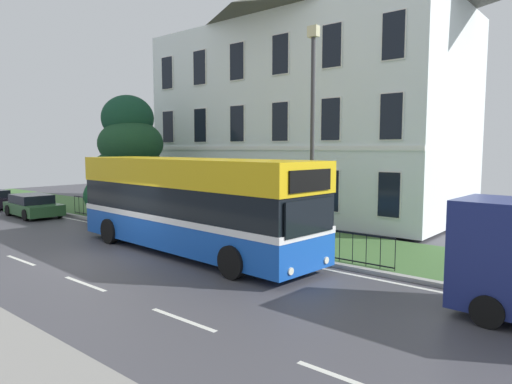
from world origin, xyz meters
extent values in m
cube|color=#45454B|center=(0.00, 0.00, -0.03)|extent=(60.00, 56.00, 0.06)
cube|color=silver|center=(0.00, 3.65, 0.00)|extent=(54.00, 0.14, 0.01)
cube|color=silver|center=(-2.00, -1.80, 0.00)|extent=(2.00, 0.12, 0.01)
cube|color=silver|center=(2.00, -1.80, 0.00)|extent=(2.00, 0.12, 0.01)
cube|color=silver|center=(6.00, -1.80, 0.00)|extent=(2.00, 0.12, 0.01)
cube|color=silver|center=(10.00, -1.80, 0.00)|extent=(2.00, 0.12, 0.01)
cube|color=#9E9E99|center=(0.00, 4.12, 0.06)|extent=(57.00, 0.24, 0.12)
cube|color=#436B37|center=(0.00, 6.44, 0.06)|extent=(57.00, 4.41, 0.12)
cube|color=white|center=(-0.94, 13.41, 5.13)|extent=(16.29, 8.49, 10.02)
pyramid|color=#4B4B45|center=(-0.94, 13.41, 11.34)|extent=(16.62, 8.66, 2.39)
cube|color=white|center=(-0.94, 9.13, 3.67)|extent=(16.29, 0.06, 0.20)
cube|color=#2D333D|center=(-0.94, 9.12, 1.22)|extent=(1.10, 0.06, 2.20)
cube|color=white|center=(-7.73, 9.12, 1.82)|extent=(1.00, 0.04, 1.89)
cube|color=black|center=(-7.73, 9.10, 1.82)|extent=(0.90, 0.03, 1.79)
cube|color=white|center=(-5.02, 9.12, 1.82)|extent=(1.00, 0.04, 1.89)
cube|color=black|center=(-5.02, 9.10, 1.82)|extent=(0.90, 0.03, 1.79)
cube|color=white|center=(-2.30, 9.12, 1.82)|extent=(1.00, 0.04, 1.89)
cube|color=black|center=(-2.30, 9.10, 1.82)|extent=(0.90, 0.03, 1.79)
cube|color=white|center=(0.41, 9.12, 1.82)|extent=(1.00, 0.04, 1.89)
cube|color=black|center=(0.41, 9.10, 1.82)|extent=(0.90, 0.03, 1.79)
cube|color=white|center=(3.13, 9.12, 1.82)|extent=(1.00, 0.04, 1.89)
cube|color=black|center=(3.13, 9.10, 1.82)|extent=(0.90, 0.03, 1.79)
cube|color=white|center=(5.85, 9.12, 1.82)|extent=(1.00, 0.04, 1.89)
cube|color=black|center=(5.85, 9.10, 1.82)|extent=(0.90, 0.03, 1.79)
cube|color=white|center=(-7.73, 9.12, 4.90)|extent=(1.00, 0.04, 1.89)
cube|color=black|center=(-7.73, 9.10, 4.90)|extent=(0.90, 0.03, 1.79)
cube|color=white|center=(-5.02, 9.12, 4.90)|extent=(1.00, 0.04, 1.89)
cube|color=black|center=(-5.02, 9.10, 4.90)|extent=(0.90, 0.03, 1.79)
cube|color=white|center=(-2.30, 9.12, 4.90)|extent=(1.00, 0.04, 1.89)
cube|color=black|center=(-2.30, 9.10, 4.90)|extent=(0.90, 0.03, 1.79)
cube|color=white|center=(0.41, 9.12, 4.90)|extent=(1.00, 0.04, 1.89)
cube|color=black|center=(0.41, 9.10, 4.90)|extent=(0.90, 0.03, 1.79)
cube|color=white|center=(3.13, 9.12, 4.90)|extent=(1.00, 0.04, 1.89)
cube|color=black|center=(3.13, 9.10, 4.90)|extent=(0.90, 0.03, 1.79)
cube|color=white|center=(5.85, 9.12, 4.90)|extent=(1.00, 0.04, 1.89)
cube|color=black|center=(5.85, 9.10, 4.90)|extent=(0.90, 0.03, 1.79)
cube|color=white|center=(-7.73, 9.12, 7.99)|extent=(1.00, 0.04, 1.89)
cube|color=black|center=(-7.73, 9.10, 7.99)|extent=(0.90, 0.03, 1.79)
cube|color=white|center=(-5.02, 9.12, 7.99)|extent=(1.00, 0.04, 1.89)
cube|color=black|center=(-5.02, 9.10, 7.99)|extent=(0.90, 0.03, 1.79)
cube|color=white|center=(-2.30, 9.12, 7.99)|extent=(1.00, 0.04, 1.89)
cube|color=black|center=(-2.30, 9.10, 7.99)|extent=(0.90, 0.03, 1.79)
cube|color=white|center=(0.41, 9.12, 7.99)|extent=(1.00, 0.04, 1.89)
cube|color=black|center=(0.41, 9.10, 7.99)|extent=(0.90, 0.03, 1.79)
cube|color=white|center=(3.13, 9.12, 7.99)|extent=(1.00, 0.04, 1.89)
cube|color=black|center=(3.13, 9.10, 7.99)|extent=(0.90, 0.03, 1.79)
cube|color=white|center=(5.85, 9.12, 7.99)|extent=(1.00, 0.04, 1.89)
cube|color=black|center=(5.85, 9.10, 7.99)|extent=(0.90, 0.03, 1.79)
cube|color=black|center=(-0.94, 4.40, 1.07)|extent=(18.11, 0.04, 0.04)
cube|color=black|center=(-0.94, 4.40, 0.20)|extent=(18.11, 0.04, 0.04)
cylinder|color=black|center=(-10.00, 4.40, 0.59)|extent=(0.02, 0.02, 0.95)
cylinder|color=black|center=(-9.55, 4.40, 0.59)|extent=(0.02, 0.02, 0.95)
cylinder|color=black|center=(-9.09, 4.40, 0.59)|extent=(0.02, 0.02, 0.95)
cylinder|color=black|center=(-8.64, 4.40, 0.59)|extent=(0.02, 0.02, 0.95)
cylinder|color=black|center=(-8.19, 4.40, 0.59)|extent=(0.02, 0.02, 0.95)
cylinder|color=black|center=(-7.74, 4.40, 0.59)|extent=(0.02, 0.02, 0.95)
cylinder|color=black|center=(-7.28, 4.40, 0.59)|extent=(0.02, 0.02, 0.95)
cylinder|color=black|center=(-6.83, 4.40, 0.59)|extent=(0.02, 0.02, 0.95)
cylinder|color=black|center=(-6.38, 4.40, 0.59)|extent=(0.02, 0.02, 0.95)
cylinder|color=black|center=(-5.92, 4.40, 0.59)|extent=(0.02, 0.02, 0.95)
cylinder|color=black|center=(-5.47, 4.40, 0.59)|extent=(0.02, 0.02, 0.95)
cylinder|color=black|center=(-5.02, 4.40, 0.59)|extent=(0.02, 0.02, 0.95)
cylinder|color=black|center=(-4.57, 4.40, 0.59)|extent=(0.02, 0.02, 0.95)
cylinder|color=black|center=(-4.11, 4.40, 0.59)|extent=(0.02, 0.02, 0.95)
cylinder|color=black|center=(-3.66, 4.40, 0.59)|extent=(0.02, 0.02, 0.95)
cylinder|color=black|center=(-3.21, 4.40, 0.59)|extent=(0.02, 0.02, 0.95)
cylinder|color=black|center=(-2.75, 4.40, 0.59)|extent=(0.02, 0.02, 0.95)
cylinder|color=black|center=(-2.30, 4.40, 0.59)|extent=(0.02, 0.02, 0.95)
cylinder|color=black|center=(-1.85, 4.40, 0.59)|extent=(0.02, 0.02, 0.95)
cylinder|color=black|center=(-1.40, 4.40, 0.59)|extent=(0.02, 0.02, 0.95)
cylinder|color=black|center=(-0.94, 4.40, 0.59)|extent=(0.02, 0.02, 0.95)
cylinder|color=black|center=(-0.49, 4.40, 0.59)|extent=(0.02, 0.02, 0.95)
cylinder|color=black|center=(-0.04, 4.40, 0.59)|extent=(0.02, 0.02, 0.95)
cylinder|color=black|center=(0.42, 4.40, 0.59)|extent=(0.02, 0.02, 0.95)
cylinder|color=black|center=(0.87, 4.40, 0.59)|extent=(0.02, 0.02, 0.95)
cylinder|color=black|center=(1.32, 4.40, 0.59)|extent=(0.02, 0.02, 0.95)
cylinder|color=black|center=(1.77, 4.40, 0.59)|extent=(0.02, 0.02, 0.95)
cylinder|color=black|center=(2.23, 4.40, 0.59)|extent=(0.02, 0.02, 0.95)
cylinder|color=black|center=(2.68, 4.40, 0.59)|extent=(0.02, 0.02, 0.95)
cylinder|color=black|center=(3.13, 4.40, 0.59)|extent=(0.02, 0.02, 0.95)
cylinder|color=black|center=(3.59, 4.40, 0.59)|extent=(0.02, 0.02, 0.95)
cylinder|color=black|center=(4.04, 4.40, 0.59)|extent=(0.02, 0.02, 0.95)
cylinder|color=black|center=(4.49, 4.40, 0.59)|extent=(0.02, 0.02, 0.95)
cylinder|color=black|center=(4.94, 4.40, 0.59)|extent=(0.02, 0.02, 0.95)
cylinder|color=black|center=(5.40, 4.40, 0.59)|extent=(0.02, 0.02, 0.95)
cylinder|color=black|center=(5.85, 4.40, 0.59)|extent=(0.02, 0.02, 0.95)
cylinder|color=black|center=(6.30, 4.40, 0.59)|extent=(0.02, 0.02, 0.95)
cylinder|color=black|center=(6.76, 4.40, 0.59)|extent=(0.02, 0.02, 0.95)
cylinder|color=black|center=(7.21, 4.40, 0.59)|extent=(0.02, 0.02, 0.95)
cylinder|color=black|center=(7.66, 4.40, 0.59)|extent=(0.02, 0.02, 0.95)
cylinder|color=black|center=(8.11, 4.40, 0.59)|extent=(0.02, 0.02, 0.95)
cylinder|color=#423328|center=(-7.15, 5.90, 0.92)|extent=(0.44, 0.44, 1.60)
ellipsoid|color=#154627|center=(-6.93, 5.67, 1.24)|extent=(4.34, 4.34, 2.64)
ellipsoid|color=#1A472A|center=(-7.13, 5.99, 2.57)|extent=(3.91, 3.91, 2.21)
ellipsoid|color=#1A4225|center=(-6.98, 6.00, 3.90)|extent=(3.35, 3.35, 2.47)
ellipsoid|color=#153E29|center=(-7.38, 6.13, 5.24)|extent=(2.71, 2.71, 2.42)
cube|color=blue|center=(1.40, 2.54, 0.81)|extent=(10.57, 3.20, 1.10)
cube|color=white|center=(1.40, 2.54, 1.32)|extent=(10.59, 3.22, 0.20)
cube|color=black|center=(1.40, 2.54, 1.87)|extent=(10.48, 3.15, 1.04)
cube|color=gold|center=(1.40, 2.54, 2.85)|extent=(10.57, 3.20, 0.91)
cube|color=black|center=(6.62, 2.19, 1.82)|extent=(0.20, 2.09, 0.95)
cube|color=black|center=(6.62, 2.19, 2.80)|extent=(0.18, 1.80, 0.58)
cylinder|color=silver|center=(6.68, 2.98, 0.48)|extent=(0.05, 0.20, 0.20)
cylinder|color=silver|center=(6.57, 1.39, 0.48)|extent=(0.05, 0.20, 0.20)
cylinder|color=black|center=(4.92, 3.50, 0.48)|extent=(0.98, 0.36, 0.96)
cylinder|color=black|center=(4.75, 1.11, 0.48)|extent=(0.98, 0.36, 0.96)
cylinder|color=black|center=(-1.94, 3.97, 0.48)|extent=(0.98, 0.36, 0.96)
cylinder|color=black|center=(-2.11, 1.58, 0.48)|extent=(0.98, 0.36, 0.96)
cylinder|color=black|center=(11.19, 3.75, 0.34)|extent=(0.69, 0.25, 0.68)
cylinder|color=black|center=(11.12, 1.93, 0.34)|extent=(0.69, 0.25, 0.68)
cylinder|color=black|center=(-15.63, 3.55, 0.30)|extent=(0.61, 0.22, 0.60)
cube|color=#315E33|center=(-11.34, 2.79, 0.44)|extent=(3.98, 2.04, 0.56)
cube|color=black|center=(-11.57, 2.80, 0.95)|extent=(2.42, 1.73, 0.45)
cylinder|color=black|center=(-10.05, 3.57, 0.30)|extent=(0.61, 0.22, 0.60)
cylinder|color=black|center=(-10.15, 1.85, 0.30)|extent=(0.61, 0.22, 0.60)
cylinder|color=black|center=(-12.52, 3.73, 0.30)|extent=(0.61, 0.22, 0.60)
cylinder|color=black|center=(-12.63, 2.01, 0.30)|extent=(0.61, 0.22, 0.60)
cylinder|color=#333338|center=(4.81, 5.07, 3.73)|extent=(0.14, 0.14, 7.22)
cube|color=beige|center=(4.81, 5.07, 7.52)|extent=(0.36, 0.24, 0.36)
cylinder|color=black|center=(-2.02, 5.26, 0.56)|extent=(0.44, 0.44, 0.89)
ellipsoid|color=black|center=(-2.02, 5.26, 1.08)|extent=(0.45, 0.45, 0.15)
camera|label=1|loc=(13.19, -7.97, 3.66)|focal=31.61mm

